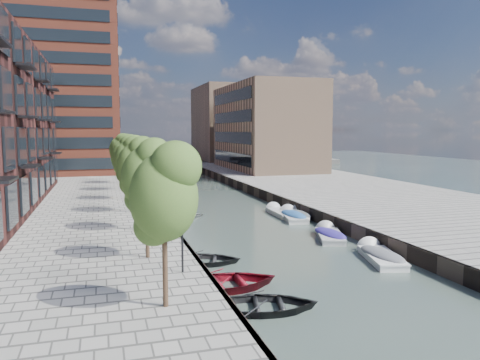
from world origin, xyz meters
name	(u,v)px	position (x,y,z in m)	size (l,w,h in m)	color
water	(199,195)	(0.00, 40.00, 0.00)	(300.00, 300.00, 0.00)	#38473F
quay_right	(324,186)	(16.00, 40.00, 0.50)	(20.00, 140.00, 1.00)	gray
quay_wall_left	(145,193)	(-6.10, 40.00, 0.50)	(0.25, 140.00, 1.00)	#332823
quay_wall_right	(249,189)	(6.10, 40.00, 0.50)	(0.25, 140.00, 1.00)	#332823
far_closure	(148,160)	(0.00, 100.00, 0.50)	(80.00, 40.00, 1.00)	gray
tower	(56,74)	(-17.00, 65.00, 16.00)	(18.00, 18.00, 30.00)	brown
tan_block_near	(265,127)	(16.00, 62.00, 8.00)	(12.00, 25.00, 14.00)	tan
tan_block_far	(226,123)	(16.00, 88.00, 9.00)	(12.00, 20.00, 16.00)	tan
bridge	(163,164)	(0.00, 72.00, 1.39)	(13.00, 6.00, 1.30)	gray
tree_0	(164,191)	(-8.50, 4.00, 5.31)	(2.50, 2.50, 5.95)	#382619
tree_1	(146,174)	(-8.50, 11.00, 5.31)	(2.50, 2.50, 5.95)	#382619
tree_2	(136,164)	(-8.50, 18.00, 5.31)	(2.50, 2.50, 5.95)	#382619
tree_3	(130,158)	(-8.50, 25.00, 5.31)	(2.50, 2.50, 5.95)	#382619
tree_4	(125,154)	(-8.50, 32.00, 5.31)	(2.50, 2.50, 5.95)	#382619
tree_5	(122,151)	(-8.50, 39.00, 5.31)	(2.50, 2.50, 5.95)	#382619
tree_6	(120,148)	(-8.50, 46.00, 5.31)	(2.50, 2.50, 5.95)	#382619
lamp_0	(182,218)	(-7.20, 8.00, 3.51)	(0.24, 0.24, 4.12)	black
lamp_1	(148,181)	(-7.20, 24.00, 3.51)	(0.24, 0.24, 4.12)	black
lamp_2	(134,166)	(-7.20, 40.00, 3.51)	(0.24, 0.24, 4.12)	black
sloop_0	(264,311)	(-4.33, 4.92, 0.00)	(3.31, 4.63, 0.96)	black
sloop_1	(201,264)	(-5.40, 12.44, 0.00)	(3.16, 4.42, 0.92)	black
sloop_2	(225,289)	(-5.20, 8.00, 0.00)	(3.69, 5.16, 1.07)	maroon
sloop_3	(182,219)	(-4.26, 26.18, 0.00)	(2.86, 4.01, 0.83)	silver
sloop_4	(160,199)	(-4.65, 38.47, 0.00)	(3.34, 4.68, 0.97)	black
motorboat_0	(329,235)	(4.47, 16.16, 0.19)	(2.99, 4.83, 1.52)	#B8B7B6
motorboat_1	(379,256)	(4.73, 10.37, 0.19)	(2.80, 5.00, 1.58)	white
motorboat_2	(280,213)	(4.55, 25.76, 0.09)	(1.68, 4.64, 1.54)	silver
motorboat_3	(292,216)	(4.81, 23.53, 0.20)	(2.59, 5.11, 1.63)	silver
motorboat_4	(299,216)	(5.49, 23.75, 0.18)	(3.10, 4.81, 1.52)	silver
car	(248,166)	(11.89, 58.93, 1.66)	(1.55, 3.86, 1.32)	silver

